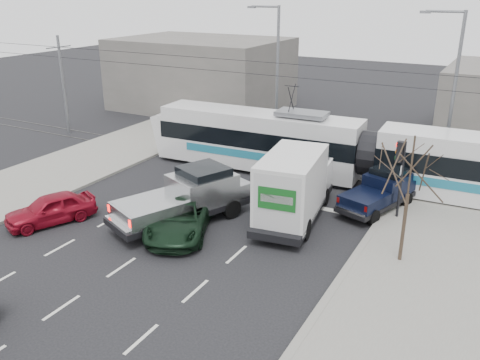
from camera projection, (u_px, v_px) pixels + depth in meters
The scene contains 16 objects.
ground at pixel (201, 245), 21.21m from camera, with size 120.00×120.00×0.00m, color black.
sidewalk_right at pixel (425, 304), 17.15m from camera, with size 6.00×60.00×0.15m, color gray.
sidewalk_left at pixel (8, 191), 26.57m from camera, with size 6.00×60.00×0.15m, color gray.
rails at pixel (295, 173), 29.41m from camera, with size 60.00×1.60×0.03m, color #33302D.
building_left at pixel (202, 74), 44.47m from camera, with size 14.00×10.00×6.00m, color slate.
bare_tree at pixel (411, 172), 18.51m from camera, with size 2.40×2.40×5.00m.
traffic_signal at pixel (400, 163), 22.66m from camera, with size 0.44×0.44×3.60m.
street_lamp_near at pixel (451, 85), 27.60m from camera, with size 2.38×0.25×9.00m.
street_lamp_far at pixel (275, 66), 34.40m from camera, with size 2.38×0.25×9.00m.
catenary at pixel (297, 107), 28.04m from camera, with size 60.00×0.20×7.00m.
tram at pixel (369, 154), 26.87m from camera, with size 24.89×3.65×5.06m.
silver_pickup at pixel (189, 196), 23.11m from camera, with size 4.63×6.92×2.39m.
box_truck at pixel (295, 187), 22.98m from camera, with size 3.15×6.84×3.30m.
navy_pickup at pixel (381, 191), 24.34m from camera, with size 2.99×4.89×1.94m.
green_car at pixel (181, 216), 22.15m from camera, with size 2.40×5.20×1.44m, color black.
red_car at pixel (51, 209), 23.02m from camera, with size 1.60×3.99×1.36m, color maroon.
Camera 1 is at (10.49, -15.76, 10.08)m, focal length 38.00 mm.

